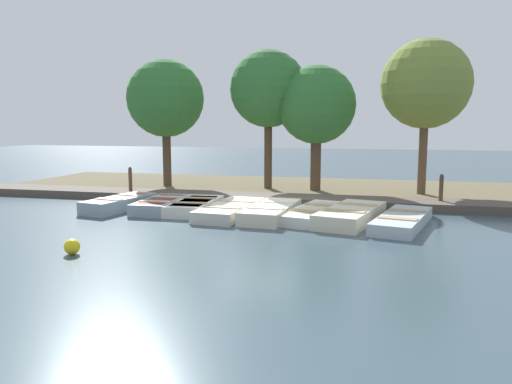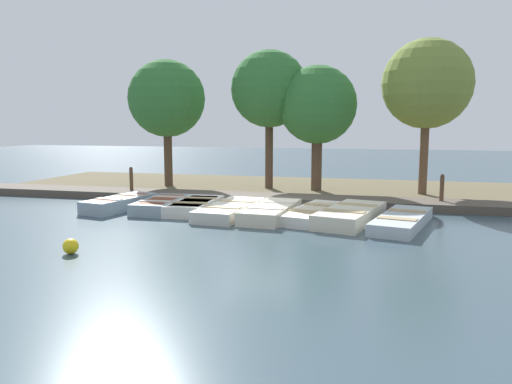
# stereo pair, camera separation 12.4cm
# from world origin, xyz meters

# --- Properties ---
(ground_plane) EXTENTS (80.00, 80.00, 0.00)m
(ground_plane) POSITION_xyz_m (0.00, 0.00, 0.00)
(ground_plane) COLOR #384C56
(shore_bank) EXTENTS (8.00, 24.00, 0.12)m
(shore_bank) POSITION_xyz_m (-5.00, 0.00, 0.06)
(shore_bank) COLOR brown
(shore_bank) RESTS_ON ground_plane
(dock_walkway) EXTENTS (1.49, 23.96, 0.27)m
(dock_walkway) POSITION_xyz_m (-1.58, 0.00, 0.14)
(dock_walkway) COLOR #51473D
(dock_walkway) RESTS_ON ground_plane
(rowboat_0) EXTENTS (2.86, 1.51, 0.43)m
(rowboat_0) POSITION_xyz_m (0.93, -4.47, 0.22)
(rowboat_0) COLOR #8C9EA8
(rowboat_0) RESTS_ON ground_plane
(rowboat_1) EXTENTS (2.66, 1.20, 0.39)m
(rowboat_1) POSITION_xyz_m (0.75, -3.10, 0.20)
(rowboat_1) COLOR #8C9EA8
(rowboat_1) RESTS_ON ground_plane
(rowboat_2) EXTENTS (2.72, 1.32, 0.38)m
(rowboat_2) POSITION_xyz_m (0.69, -1.98, 0.19)
(rowboat_2) COLOR silver
(rowboat_2) RESTS_ON ground_plane
(rowboat_3) EXTENTS (3.34, 1.42, 0.37)m
(rowboat_3) POSITION_xyz_m (1.03, -0.72, 0.18)
(rowboat_3) COLOR beige
(rowboat_3) RESTS_ON ground_plane
(rowboat_4) EXTENTS (3.13, 1.34, 0.41)m
(rowboat_4) POSITION_xyz_m (1.16, 0.58, 0.20)
(rowboat_4) COLOR beige
(rowboat_4) RESTS_ON ground_plane
(rowboat_5) EXTENTS (3.45, 1.92, 0.33)m
(rowboat_5) POSITION_xyz_m (0.91, 1.84, 0.16)
(rowboat_5) COLOR silver
(rowboat_5) RESTS_ON ground_plane
(rowboat_6) EXTENTS (3.44, 1.97, 0.44)m
(rowboat_6) POSITION_xyz_m (1.23, 2.90, 0.22)
(rowboat_6) COLOR beige
(rowboat_6) RESTS_ON ground_plane
(rowboat_7) EXTENTS (3.60, 1.84, 0.35)m
(rowboat_7) POSITION_xyz_m (1.47, 4.28, 0.17)
(rowboat_7) COLOR #B2BCC1
(rowboat_7) RESTS_ON ground_plane
(mooring_post_near) EXTENTS (0.13, 0.13, 1.15)m
(mooring_post_near) POSITION_xyz_m (-1.72, -5.49, 0.58)
(mooring_post_near) COLOR brown
(mooring_post_near) RESTS_ON ground_plane
(mooring_post_far) EXTENTS (0.13, 0.13, 1.15)m
(mooring_post_far) POSITION_xyz_m (-1.72, 5.61, 0.58)
(mooring_post_far) COLOR brown
(mooring_post_far) RESTS_ON ground_plane
(buoy) EXTENTS (0.34, 0.34, 0.34)m
(buoy) POSITION_xyz_m (6.18, -2.69, 0.17)
(buoy) COLOR yellow
(buoy) RESTS_ON ground_plane
(park_tree_far_left) EXTENTS (3.22, 3.22, 5.41)m
(park_tree_far_left) POSITION_xyz_m (-4.37, -5.15, 3.78)
(park_tree_far_left) COLOR #4C3828
(park_tree_far_left) RESTS_ON ground_plane
(park_tree_left) EXTENTS (3.08, 3.08, 5.68)m
(park_tree_left) POSITION_xyz_m (-4.57, -0.78, 4.11)
(park_tree_left) COLOR #4C3828
(park_tree_left) RESTS_ON ground_plane
(park_tree_center) EXTENTS (3.05, 3.05, 5.02)m
(park_tree_center) POSITION_xyz_m (-4.40, 1.19, 3.46)
(park_tree_center) COLOR #4C3828
(park_tree_center) RESTS_ON ground_plane
(park_tree_right) EXTENTS (3.28, 3.28, 5.85)m
(park_tree_right) POSITION_xyz_m (-4.34, 5.21, 4.19)
(park_tree_right) COLOR brown
(park_tree_right) RESTS_ON ground_plane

